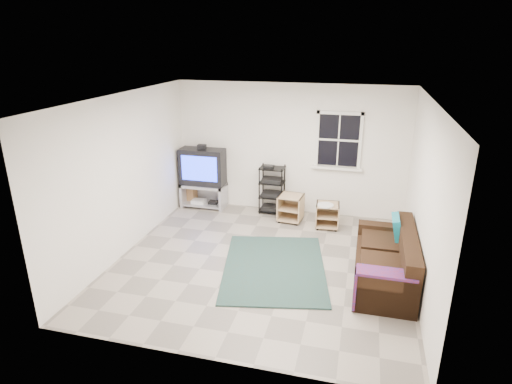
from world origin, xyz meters
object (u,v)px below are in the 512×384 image
(av_rack, at_px, (272,192))
(side_table_right, at_px, (327,213))
(tv_unit, at_px, (203,173))
(sofa, at_px, (387,263))
(side_table_left, at_px, (291,207))

(av_rack, bearing_deg, side_table_right, -21.24)
(av_rack, height_order, side_table_right, av_rack)
(tv_unit, height_order, sofa, tv_unit)
(av_rack, bearing_deg, tv_unit, -177.91)
(tv_unit, distance_m, sofa, 4.27)
(tv_unit, distance_m, side_table_left, 1.99)
(tv_unit, xyz_separation_m, side_table_left, (1.92, -0.26, -0.46))
(side_table_left, xyz_separation_m, side_table_right, (0.71, -0.14, -0.01))
(side_table_right, bearing_deg, tv_unit, 171.32)
(av_rack, distance_m, side_table_right, 1.27)
(side_table_right, bearing_deg, side_table_left, 168.59)
(sofa, bearing_deg, tv_unit, 149.71)
(tv_unit, relative_size, sofa, 0.73)
(av_rack, bearing_deg, side_table_left, -34.22)
(tv_unit, distance_m, side_table_right, 2.71)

